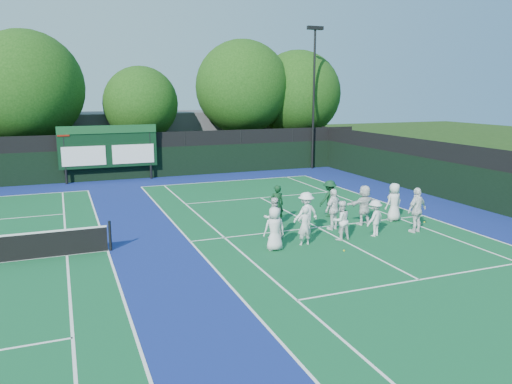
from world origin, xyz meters
name	(u,v)px	position (x,y,z in m)	size (l,w,h in m)	color
ground	(330,234)	(0.00, 0.00, 0.00)	(120.00, 120.00, 0.00)	#19330E
court_apron	(177,243)	(-6.00, 1.00, 0.00)	(34.00, 32.00, 0.01)	navy
near_court	(318,227)	(0.00, 1.00, 0.01)	(11.05, 23.85, 0.01)	#11532C
back_fence	(125,159)	(-6.00, 16.00, 1.36)	(34.00, 0.08, 3.00)	black
divider_fence_right	(484,182)	(9.00, 1.00, 1.36)	(0.08, 32.00, 3.00)	black
scoreboard	(108,147)	(-7.01, 15.59, 2.19)	(6.00, 0.21, 3.55)	black
clubhouse	(162,136)	(-2.00, 24.00, 2.00)	(18.00, 6.00, 4.00)	#515155
light_pole_right	(314,82)	(7.50, 15.70, 6.30)	(1.20, 0.30, 10.12)	black
tree_b	(29,90)	(-11.45, 19.58, 5.69)	(7.38, 7.38, 9.57)	black
tree_c	(143,106)	(-4.13, 19.58, 4.63)	(5.24, 5.24, 7.39)	black
tree_d	(244,90)	(3.56, 19.58, 5.75)	(7.10, 7.10, 9.48)	black
tree_e	(299,96)	(8.22, 19.58, 5.26)	(6.80, 6.80, 8.84)	black
tennis_ball_0	(344,251)	(-0.66, -2.17, 0.03)	(0.07, 0.07, 0.07)	gold
tennis_ball_1	(339,223)	(1.13, 1.16, 0.03)	(0.07, 0.07, 0.07)	gold
tennis_ball_2	(424,222)	(4.70, -0.02, 0.03)	(0.07, 0.07, 0.07)	gold
tennis_ball_4	(343,223)	(1.35, 1.20, 0.03)	(0.07, 0.07, 0.07)	gold
player_front_0	(274,229)	(-2.91, -1.10, 0.80)	(0.78, 0.51, 1.60)	silver
player_front_1	(304,226)	(-1.63, -0.95, 0.73)	(0.54, 0.35, 1.47)	silver
player_front_2	(341,220)	(-0.03, -0.86, 0.77)	(0.75, 0.58, 1.54)	white
player_front_3	(375,218)	(1.48, -0.91, 0.73)	(0.94, 0.54, 1.45)	silver
player_front_4	(417,210)	(3.36, -1.08, 0.92)	(1.08, 0.45, 1.85)	white
player_back_0	(273,218)	(-2.33, 0.32, 0.81)	(0.78, 0.61, 1.61)	silver
player_back_1	(306,214)	(-0.95, 0.26, 0.86)	(1.12, 0.64, 1.73)	white
player_back_2	(334,209)	(0.45, 0.52, 0.86)	(1.00, 0.42, 1.71)	white
player_back_3	(364,205)	(2.09, 0.75, 0.86)	(1.59, 0.51, 1.71)	white
player_back_4	(394,202)	(3.64, 0.77, 0.85)	(0.83, 0.54, 1.69)	silver
coach_left	(277,205)	(-1.37, 2.19, 0.85)	(0.62, 0.41, 1.71)	#0E3419
coach_right	(330,199)	(1.39, 2.47, 0.84)	(1.09, 0.63, 1.68)	#0F381D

